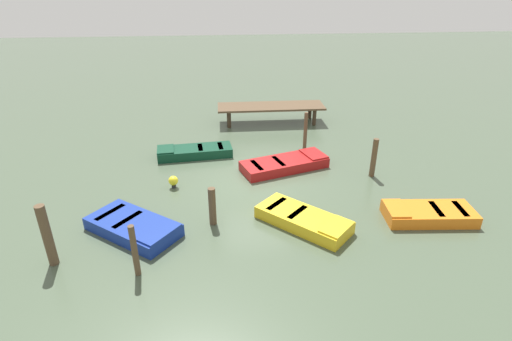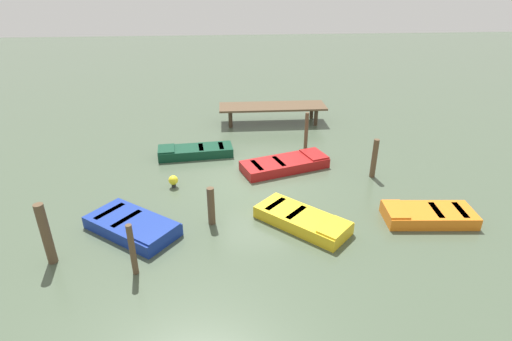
# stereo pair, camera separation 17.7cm
# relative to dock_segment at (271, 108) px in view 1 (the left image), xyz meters

# --- Properties ---
(ground_plane) EXTENTS (80.00, 80.00, 0.00)m
(ground_plane) POSITION_rel_dock_segment_xyz_m (-1.40, -6.46, -0.84)
(ground_plane) COLOR #475642
(dock_segment) EXTENTS (5.61, 1.65, 0.95)m
(dock_segment) POSITION_rel_dock_segment_xyz_m (0.00, 0.00, 0.00)
(dock_segment) COLOR brown
(dock_segment) RESTS_ON ground_plane
(rowboat_dark_green) EXTENTS (3.30, 1.39, 0.46)m
(rowboat_dark_green) POSITION_rel_dock_segment_xyz_m (-3.90, -4.06, -0.62)
(rowboat_dark_green) COLOR #0C3823
(rowboat_dark_green) RESTS_ON ground_plane
(rowboat_red) EXTENTS (3.77, 2.35, 0.46)m
(rowboat_red) POSITION_rel_dock_segment_xyz_m (-0.13, -5.68, -0.62)
(rowboat_red) COLOR maroon
(rowboat_red) RESTS_ON ground_plane
(rowboat_blue) EXTENTS (3.20, 2.93, 0.46)m
(rowboat_blue) POSITION_rel_dock_segment_xyz_m (-5.53, -9.75, -0.62)
(rowboat_blue) COLOR navy
(rowboat_blue) RESTS_ON ground_plane
(rowboat_orange) EXTENTS (2.94, 1.46, 0.46)m
(rowboat_orange) POSITION_rel_dock_segment_xyz_m (3.94, -9.89, -0.62)
(rowboat_orange) COLOR orange
(rowboat_orange) RESTS_ON ground_plane
(rowboat_yellow) EXTENTS (3.03, 3.00, 0.46)m
(rowboat_yellow) POSITION_rel_dock_segment_xyz_m (-0.19, -9.86, -0.62)
(rowboat_yellow) COLOR gold
(rowboat_yellow) RESTS_ON ground_plane
(mooring_piling_mid_left) EXTENTS (0.17, 0.17, 1.76)m
(mooring_piling_mid_left) POSITION_rel_dock_segment_xyz_m (1.08, -3.77, 0.04)
(mooring_piling_mid_left) COLOR brown
(mooring_piling_mid_left) RESTS_ON ground_plane
(mooring_piling_far_right) EXTENTS (0.26, 0.26, 1.87)m
(mooring_piling_far_right) POSITION_rel_dock_segment_xyz_m (-7.50, -11.07, 0.10)
(mooring_piling_far_right) COLOR brown
(mooring_piling_far_right) RESTS_ON ground_plane
(mooring_piling_center) EXTENTS (0.21, 0.21, 1.58)m
(mooring_piling_center) POSITION_rel_dock_segment_xyz_m (3.20, -6.67, -0.05)
(mooring_piling_center) COLOR brown
(mooring_piling_center) RESTS_ON ground_plane
(mooring_piling_near_right) EXTENTS (0.23, 0.23, 1.29)m
(mooring_piling_near_right) POSITION_rel_dock_segment_xyz_m (-3.08, -9.48, -0.19)
(mooring_piling_near_right) COLOR brown
(mooring_piling_near_right) RESTS_ON ground_plane
(mooring_piling_mid_right) EXTENTS (0.16, 0.16, 1.55)m
(mooring_piling_mid_right) POSITION_rel_dock_segment_xyz_m (-5.10, -11.74, -0.06)
(mooring_piling_mid_right) COLOR brown
(mooring_piling_mid_right) RESTS_ON ground_plane
(marker_buoy) EXTENTS (0.36, 0.36, 0.48)m
(marker_buoy) POSITION_rel_dock_segment_xyz_m (-4.56, -6.92, -0.55)
(marker_buoy) COLOR #262626
(marker_buoy) RESTS_ON ground_plane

